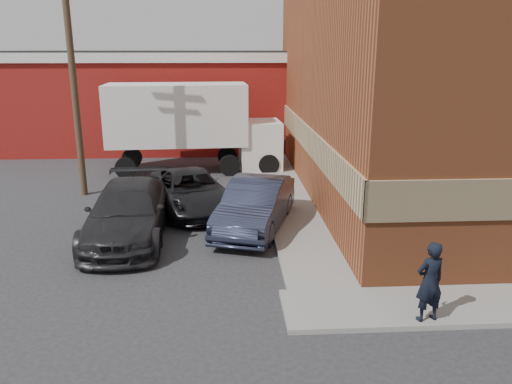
# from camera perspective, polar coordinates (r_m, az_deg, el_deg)

# --- Properties ---
(ground) EXTENTS (90.00, 90.00, 0.00)m
(ground) POSITION_cam_1_polar(r_m,az_deg,el_deg) (12.31, 5.02, -11.50)
(ground) COLOR #28282B
(ground) RESTS_ON ground
(brick_building) EXTENTS (14.25, 18.25, 9.36)m
(brick_building) POSITION_cam_1_polar(r_m,az_deg,el_deg) (22.28, 24.42, 12.07)
(brick_building) COLOR #974927
(brick_building) RESTS_ON ground
(sidewalk_west) EXTENTS (1.80, 18.00, 0.12)m
(sidewalk_west) POSITION_cam_1_polar(r_m,az_deg,el_deg) (20.70, 3.11, 0.25)
(sidewalk_west) COLOR gray
(sidewalk_west) RESTS_ON ground
(warehouse) EXTENTS (16.30, 8.30, 5.60)m
(warehouse) POSITION_cam_1_polar(r_m,az_deg,el_deg) (31.22, -11.48, 10.43)
(warehouse) COLOR maroon
(warehouse) RESTS_ON ground
(utility_pole) EXTENTS (2.00, 0.26, 9.00)m
(utility_pole) POSITION_cam_1_polar(r_m,az_deg,el_deg) (20.65, -20.20, 12.48)
(utility_pole) COLOR #503928
(utility_pole) RESTS_ON ground
(man) EXTENTS (0.73, 0.57, 1.77)m
(man) POSITION_cam_1_polar(r_m,az_deg,el_deg) (11.16, 19.23, -9.66)
(man) COLOR black
(man) RESTS_ON sidewalk_south
(sedan) EXTENTS (3.12, 5.25, 1.63)m
(sedan) POSITION_cam_1_polar(r_m,az_deg,el_deg) (16.16, -0.05, -1.48)
(sedan) COLOR #282D43
(sedan) RESTS_ON ground
(suv_a) EXTENTS (3.82, 5.64, 1.43)m
(suv_a) POSITION_cam_1_polar(r_m,az_deg,el_deg) (18.27, -7.48, 0.13)
(suv_a) COLOR black
(suv_a) RESTS_ON ground
(suv_b) EXTENTS (2.51, 5.80, 1.66)m
(suv_b) POSITION_cam_1_polar(r_m,az_deg,el_deg) (15.92, -14.41, -2.22)
(suv_b) COLOR #252527
(suv_b) RESTS_ON ground
(box_truck) EXTENTS (8.50, 2.92, 4.14)m
(box_truck) POSITION_cam_1_polar(r_m,az_deg,el_deg) (23.91, -7.00, 7.99)
(box_truck) COLOR white
(box_truck) RESTS_ON ground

